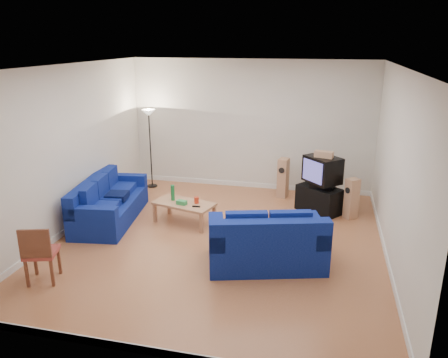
% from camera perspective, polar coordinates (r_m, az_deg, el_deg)
% --- Properties ---
extents(room, '(6.01, 6.51, 3.21)m').
position_cam_1_polar(room, '(7.79, -0.68, 2.23)').
color(room, brown).
rests_on(room, ground).
extents(sofa_three_seat, '(1.30, 2.40, 0.88)m').
position_cam_1_polar(sofa_three_seat, '(9.45, -14.96, -3.31)').
color(sofa_three_seat, '#021060').
rests_on(sofa_three_seat, ground).
extents(sofa_loveseat, '(2.13, 1.55, 0.95)m').
position_cam_1_polar(sofa_loveseat, '(7.37, 5.57, -8.65)').
color(sofa_loveseat, '#021060').
rests_on(sofa_loveseat, ground).
extents(coffee_table, '(1.34, 0.91, 0.45)m').
position_cam_1_polar(coffee_table, '(8.99, -5.22, -3.41)').
color(coffee_table, tan).
rests_on(coffee_table, ground).
extents(bottle, '(0.10, 0.10, 0.33)m').
position_cam_1_polar(bottle, '(9.08, -6.71, -1.80)').
color(bottle, '#197233').
rests_on(bottle, coffee_table).
extents(tissue_box, '(0.22, 0.15, 0.08)m').
position_cam_1_polar(tissue_box, '(8.87, -5.55, -3.07)').
color(tissue_box, green).
rests_on(tissue_box, coffee_table).
extents(red_canister, '(0.13, 0.13, 0.13)m').
position_cam_1_polar(red_canister, '(8.90, -3.61, -2.78)').
color(red_canister, red).
rests_on(red_canister, coffee_table).
extents(remote, '(0.16, 0.06, 0.02)m').
position_cam_1_polar(remote, '(8.73, -3.65, -3.59)').
color(remote, black).
rests_on(remote, coffee_table).
extents(tv_stand, '(1.06, 0.97, 0.57)m').
position_cam_1_polar(tv_stand, '(9.79, 12.31, -2.62)').
color(tv_stand, black).
rests_on(tv_stand, ground).
extents(av_receiver, '(0.56, 0.50, 0.11)m').
position_cam_1_polar(av_receiver, '(9.67, 12.77, -0.77)').
color(av_receiver, black).
rests_on(av_receiver, tv_stand).
extents(television, '(0.89, 0.90, 0.57)m').
position_cam_1_polar(television, '(9.60, 12.71, 1.22)').
color(television, black).
rests_on(television, av_receiver).
extents(centre_speaker, '(0.41, 0.24, 0.14)m').
position_cam_1_polar(centre_speaker, '(9.46, 12.92, 3.15)').
color(centre_speaker, tan).
rests_on(centre_speaker, television).
extents(speaker_left, '(0.27, 0.33, 0.95)m').
position_cam_1_polar(speaker_left, '(10.51, 7.73, 0.15)').
color(speaker_left, tan).
rests_on(speaker_left, ground).
extents(speaker_right, '(0.33, 0.32, 0.87)m').
position_cam_1_polar(speaker_right, '(9.57, 16.32, -2.47)').
color(speaker_right, tan).
rests_on(speaker_right, ground).
extents(floor_lamp, '(0.34, 0.34, 1.99)m').
position_cam_1_polar(floor_lamp, '(11.04, -9.76, 7.16)').
color(floor_lamp, black).
rests_on(floor_lamp, ground).
extents(dining_chair, '(0.58, 0.58, 0.96)m').
position_cam_1_polar(dining_chair, '(7.33, -22.97, -8.71)').
color(dining_chair, brown).
rests_on(dining_chair, ground).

